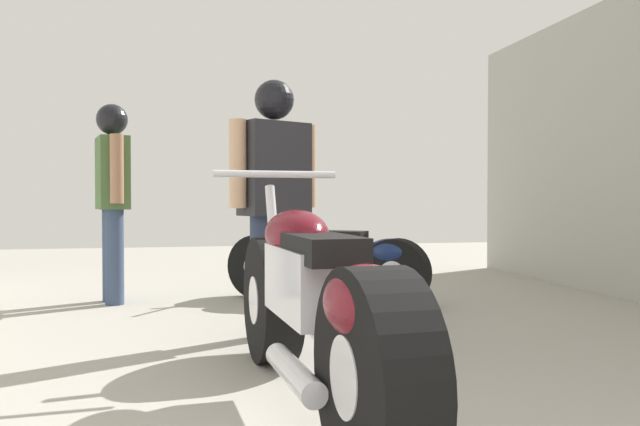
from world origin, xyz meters
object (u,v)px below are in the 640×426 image
Objects in this scene: motorcycle_maroon_cruiser at (312,306)px; mechanic_with_helmet at (274,183)px; motorcycle_black_naked at (328,260)px; mechanic_in_blue at (112,184)px.

mechanic_with_helmet is (0.04, 1.48, 0.56)m from motorcycle_maroon_cruiser.
motorcycle_black_naked is at bearing 76.02° from motorcycle_maroon_cruiser.
motorcycle_maroon_cruiser is 1.31× the size of mechanic_in_blue.
mechanic_in_blue is at bearing 168.20° from motorcycle_black_naked.
motorcycle_black_naked is 1.99m from mechanic_in_blue.
mechanic_in_blue is 2.01m from mechanic_with_helmet.
mechanic_in_blue is (-1.84, 0.38, 0.66)m from motorcycle_black_naked.
mechanic_in_blue reaches higher than motorcycle_black_naked.
motorcycle_maroon_cruiser is 1.58m from mechanic_with_helmet.
mechanic_in_blue is at bearing 126.69° from mechanic_with_helmet.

